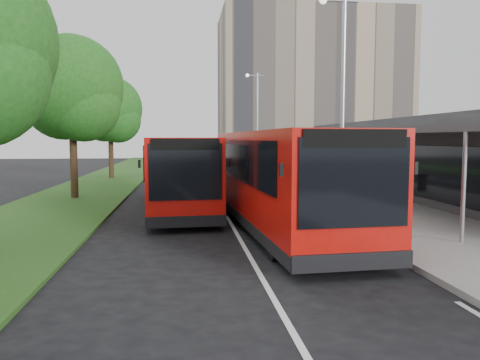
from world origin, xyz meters
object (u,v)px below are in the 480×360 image
Objects in this scene: lamp_post_far at (256,117)px; bus_main at (281,180)px; litter_bin at (318,183)px; bus_second at (176,173)px; car_near at (216,161)px; lamp_post_near at (341,91)px; tree_mid at (72,94)px; bollard at (279,174)px; tree_far at (110,113)px; car_far at (187,159)px.

lamp_post_far reaches higher than bus_main.
bus_main is 12.29× the size of litter_bin.
bus_second reaches higher than car_near.
bus_second is (-6.06, 3.04, -3.17)m from lamp_post_near.
tree_mid is 8.50× the size of bollard.
lamp_post_near is at bearing -59.71° from tree_far.
tree_mid is 0.74× the size of bus_second.
lamp_post_near is 42.68m from car_far.
bus_main is 12.16× the size of bollard.
tree_far is at bearing -120.83° from car_near.
tree_mid is 8.58× the size of litter_bin.
tree_far is 17.63m from litter_bin.
car_far is (-2.67, 44.12, -1.09)m from bus_main.
bus_second is at bearing -149.65° from litter_bin.
car_near is at bearing 98.00° from bollard.
bus_main is (8.52, -9.03, -3.53)m from tree_mid.
car_near is at bearing 98.11° from lamp_post_far.
bus_main is (-2.61, -21.97, -3.07)m from lamp_post_far.
lamp_post_far is (11.13, 0.95, -0.18)m from tree_far.
car_far is (-6.68, 34.74, -0.06)m from litter_bin.
litter_bin is at bearing 26.31° from bus_second.
lamp_post_far is 8.58× the size of litter_bin.
tree_mid is 13.33m from litter_bin.
tree_mid is 2.38× the size of car_far.
tree_far reaches higher than bollard.
tree_mid is at bearing 137.54° from bus_second.
bollard is (0.72, 14.62, -4.10)m from lamp_post_near.
bus_second is at bearing 121.15° from bus_main.
bus_second is at bearing -120.36° from bollard.
tree_far is at bearing 120.29° from lamp_post_near.
car_near is (-2.88, 20.48, -0.10)m from bollard.
bollard is at bearing -82.32° from lamp_post_far.
lamp_post_far is 8.49× the size of bollard.
bollard is at bearing 55.59° from bus_second.
lamp_post_near reaches higher than tree_mid.
lamp_post_near is at bearing -88.11° from car_near.
tree_far is at bearing -175.13° from lamp_post_far.
bus_main reaches higher than bollard.
lamp_post_near is at bearing -103.85° from car_far.
bollard is 20.68m from car_near.
tree_far is 22.06m from lamp_post_near.
car_far reaches higher than bollard.
bus_second reaches higher than car_far.
bus_second is (5.06, -4.02, -3.62)m from tree_mid.
litter_bin is at bearing -84.32° from car_near.
litter_bin is (12.52, 0.35, -4.55)m from tree_mid.
bus_second is 8.69m from litter_bin.
car_far is (0.78, 39.11, -0.99)m from bus_second.
car_far is at bearing 103.42° from lamp_post_far.
litter_bin is at bearing -83.68° from lamp_post_far.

